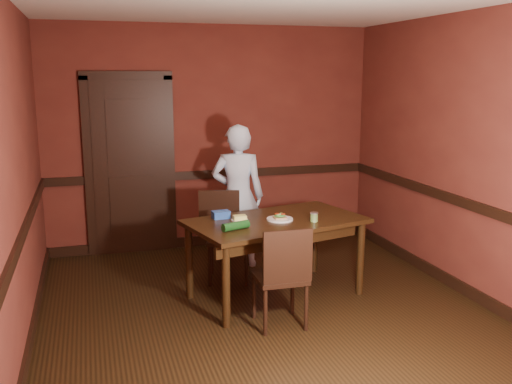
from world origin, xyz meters
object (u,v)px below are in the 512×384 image
dining_table (276,258)px  person (238,196)px  sandwich_plate (280,218)px  chair_near (280,275)px  food_tub (221,215)px  cheese_saucer (240,218)px  sauce_jar (314,217)px  chair_far (228,237)px

dining_table → person: size_ratio=1.03×
person → sandwich_plate: bearing=115.2°
chair_near → food_tub: (-0.32, 0.81, 0.36)m
dining_table → person: bearing=82.3°
person → sandwich_plate: (0.14, -1.03, -0.01)m
person → cheese_saucer: 0.97m
sauce_jar → food_tub: 0.89m
person → cheese_saucer: person is taller
chair_near → person: 1.66m
sauce_jar → food_tub: sauce_jar is taller
cheese_saucer → sauce_jar: bearing=-19.6°
chair_far → person: (0.22, 0.44, 0.33)m
sauce_jar → chair_far: bearing=131.2°
dining_table → sandwich_plate: sandwich_plate is taller
dining_table → chair_far: 0.65m
person → cheese_saucer: (-0.23, -0.95, -0.01)m
dining_table → food_tub: food_tub is taller
dining_table → person: 1.09m
sandwich_plate → chair_near: bearing=-108.6°
cheese_saucer → food_tub: bearing=137.9°
sandwich_plate → sauce_jar: sauce_jar is taller
dining_table → sauce_jar: size_ratio=18.53×
dining_table → cheese_saucer: size_ratio=10.24×
sauce_jar → cheese_saucer: size_ratio=0.55×
chair_near → chair_far: bearing=-81.1°
dining_table → person: person is taller
chair_far → cheese_saucer: size_ratio=5.78×
person → chair_near: bearing=105.4°
dining_table → chair_far: bearing=106.5°
person → sandwich_plate: person is taller
sandwich_plate → sauce_jar: 0.32m
chair_near → sauce_jar: chair_near is taller
sauce_jar → sandwich_plate: bearing=152.9°
dining_table → sauce_jar: sauce_jar is taller
person → sauce_jar: (0.43, -1.18, 0.02)m
cheese_saucer → food_tub: size_ratio=0.90×
cheese_saucer → chair_far: bearing=88.9°
dining_table → sandwich_plate: size_ratio=6.57×
dining_table → sauce_jar: (0.32, -0.18, 0.43)m
chair_near → food_tub: size_ratio=5.03×
chair_far → food_tub: 0.53m
chair_far → sauce_jar: (0.65, -0.74, 0.35)m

